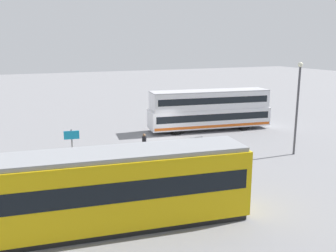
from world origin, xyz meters
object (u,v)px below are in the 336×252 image
tram_yellow (98,190)px  street_lamp (298,102)px  pedestrian_near_railing (144,143)px  info_sign (72,141)px  double_decker_bus (210,110)px

tram_yellow → street_lamp: street_lamp is taller
pedestrian_near_railing → info_sign: (5.23, 0.18, 0.77)m
double_decker_bus → info_sign: bearing=21.9°
street_lamp → double_decker_bus: bearing=-79.9°
double_decker_bus → pedestrian_near_railing: 10.25m
pedestrian_near_railing → street_lamp: 11.60m
tram_yellow → pedestrian_near_railing: bearing=-121.0°
double_decker_bus → pedestrian_near_railing: size_ratio=7.08×
tram_yellow → street_lamp: bearing=-161.9°
tram_yellow → street_lamp: 17.02m
pedestrian_near_railing → info_sign: 5.29m
info_sign → street_lamp: size_ratio=0.37×
tram_yellow → info_sign: (-0.44, -9.27, -0.09)m
street_lamp → info_sign: bearing=-14.5°
double_decker_bus → info_sign: (13.89, 5.59, -0.21)m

